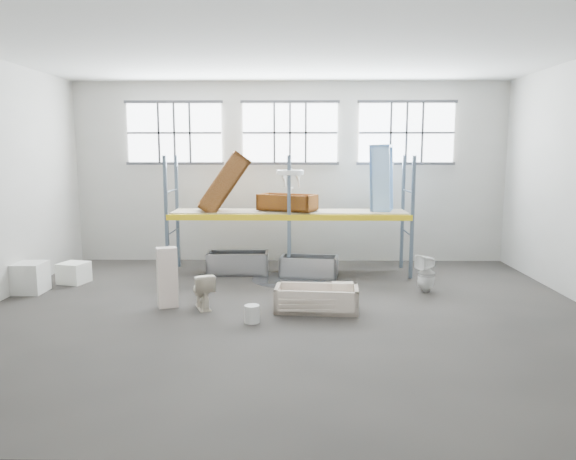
{
  "coord_description": "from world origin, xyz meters",
  "views": [
    {
      "loc": [
        0.19,
        -9.94,
        3.1
      ],
      "look_at": [
        0.0,
        1.5,
        1.4
      ],
      "focal_mm": 33.15,
      "sensor_mm": 36.0,
      "label": 1
    }
  ],
  "objects_px": {
    "cistern_tall": "(167,277)",
    "carton_near": "(27,278)",
    "steel_tub_left": "(238,263)",
    "rust_tub_flat": "(287,202)",
    "bathtub_beige": "(316,299)",
    "toilet_white": "(426,274)",
    "toilet_beige": "(202,290)",
    "bucket": "(252,314)",
    "steel_tub_right": "(309,266)",
    "blue_tub_upright": "(382,179)"
  },
  "relations": [
    {
      "from": "cistern_tall",
      "to": "carton_near",
      "type": "relative_size",
      "value": 1.55
    },
    {
      "from": "steel_tub_left",
      "to": "carton_near",
      "type": "xyz_separation_m",
      "value": [
        -4.47,
        -1.88,
        0.05
      ]
    },
    {
      "from": "rust_tub_flat",
      "to": "carton_near",
      "type": "xyz_separation_m",
      "value": [
        -5.73,
        -2.05,
        -1.49
      ]
    },
    {
      "from": "bathtub_beige",
      "to": "carton_near",
      "type": "height_order",
      "value": "carton_near"
    },
    {
      "from": "toilet_white",
      "to": "toilet_beige",
      "type": "bearing_deg",
      "value": -98.72
    },
    {
      "from": "bucket",
      "to": "steel_tub_left",
      "type": "bearing_deg",
      "value": 99.98
    },
    {
      "from": "steel_tub_left",
      "to": "rust_tub_flat",
      "type": "height_order",
      "value": "rust_tub_flat"
    },
    {
      "from": "toilet_beige",
      "to": "steel_tub_right",
      "type": "height_order",
      "value": "toilet_beige"
    },
    {
      "from": "bathtub_beige",
      "to": "cistern_tall",
      "type": "bearing_deg",
      "value": -179.68
    },
    {
      "from": "bathtub_beige",
      "to": "toilet_white",
      "type": "height_order",
      "value": "toilet_white"
    },
    {
      "from": "steel_tub_left",
      "to": "blue_tub_upright",
      "type": "height_order",
      "value": "blue_tub_upright"
    },
    {
      "from": "blue_tub_upright",
      "to": "toilet_beige",
      "type": "bearing_deg",
      "value": -140.0
    },
    {
      "from": "carton_near",
      "to": "bucket",
      "type": "bearing_deg",
      "value": -21.35
    },
    {
      "from": "blue_tub_upright",
      "to": "bucket",
      "type": "distance_m",
      "value": 5.67
    },
    {
      "from": "steel_tub_right",
      "to": "bucket",
      "type": "xyz_separation_m",
      "value": [
        -1.12,
        -3.61,
        -0.1
      ]
    },
    {
      "from": "cistern_tall",
      "to": "bucket",
      "type": "distance_m",
      "value": 2.06
    },
    {
      "from": "steel_tub_left",
      "to": "rust_tub_flat",
      "type": "relative_size",
      "value": 1.07
    },
    {
      "from": "toilet_white",
      "to": "blue_tub_upright",
      "type": "relative_size",
      "value": 0.49
    },
    {
      "from": "steel_tub_right",
      "to": "blue_tub_upright",
      "type": "xyz_separation_m",
      "value": [
        1.86,
        0.67,
        2.14
      ]
    },
    {
      "from": "toilet_beige",
      "to": "steel_tub_right",
      "type": "xyz_separation_m",
      "value": [
        2.18,
        2.72,
        -0.1
      ]
    },
    {
      "from": "cistern_tall",
      "to": "toilet_beige",
      "type": "bearing_deg",
      "value": -26.92
    },
    {
      "from": "toilet_beige",
      "to": "steel_tub_right",
      "type": "bearing_deg",
      "value": -150.59
    },
    {
      "from": "steel_tub_left",
      "to": "toilet_beige",
      "type": "bearing_deg",
      "value": -97.04
    },
    {
      "from": "toilet_white",
      "to": "blue_tub_upright",
      "type": "xyz_separation_m",
      "value": [
        -0.71,
        2.1,
        1.97
      ]
    },
    {
      "from": "toilet_white",
      "to": "blue_tub_upright",
      "type": "distance_m",
      "value": 2.96
    },
    {
      "from": "toilet_white",
      "to": "blue_tub_upright",
      "type": "height_order",
      "value": "blue_tub_upright"
    },
    {
      "from": "steel_tub_right",
      "to": "rust_tub_flat",
      "type": "height_order",
      "value": "rust_tub_flat"
    },
    {
      "from": "bucket",
      "to": "toilet_beige",
      "type": "bearing_deg",
      "value": 139.95
    },
    {
      "from": "cistern_tall",
      "to": "carton_near",
      "type": "xyz_separation_m",
      "value": [
        -3.39,
        1.05,
        -0.27
      ]
    },
    {
      "from": "bathtub_beige",
      "to": "toilet_beige",
      "type": "height_order",
      "value": "toilet_beige"
    },
    {
      "from": "steel_tub_left",
      "to": "steel_tub_right",
      "type": "distance_m",
      "value": 1.83
    },
    {
      "from": "cistern_tall",
      "to": "blue_tub_upright",
      "type": "bearing_deg",
      "value": 13.98
    },
    {
      "from": "cistern_tall",
      "to": "rust_tub_flat",
      "type": "bearing_deg",
      "value": 32.0
    },
    {
      "from": "rust_tub_flat",
      "to": "blue_tub_upright",
      "type": "relative_size",
      "value": 0.83
    },
    {
      "from": "steel_tub_left",
      "to": "bucket",
      "type": "height_order",
      "value": "steel_tub_left"
    },
    {
      "from": "cistern_tall",
      "to": "steel_tub_right",
      "type": "xyz_separation_m",
      "value": [
        2.89,
        2.65,
        -0.35
      ]
    },
    {
      "from": "cistern_tall",
      "to": "bathtub_beige",
      "type": "bearing_deg",
      "value": -24.89
    },
    {
      "from": "carton_near",
      "to": "toilet_white",
      "type": "bearing_deg",
      "value": 1.06
    },
    {
      "from": "cistern_tall",
      "to": "bucket",
      "type": "bearing_deg",
      "value": -49.5
    },
    {
      "from": "bathtub_beige",
      "to": "blue_tub_upright",
      "type": "bearing_deg",
      "value": 67.54
    },
    {
      "from": "bathtub_beige",
      "to": "rust_tub_flat",
      "type": "xyz_separation_m",
      "value": [
        -0.63,
        3.31,
        1.58
      ]
    },
    {
      "from": "cistern_tall",
      "to": "toilet_white",
      "type": "height_order",
      "value": "cistern_tall"
    },
    {
      "from": "steel_tub_left",
      "to": "blue_tub_upright",
      "type": "relative_size",
      "value": 0.89
    },
    {
      "from": "carton_near",
      "to": "cistern_tall",
      "type": "bearing_deg",
      "value": -17.24
    },
    {
      "from": "bathtub_beige",
      "to": "carton_near",
      "type": "xyz_separation_m",
      "value": [
        -6.36,
        1.26,
        0.1
      ]
    },
    {
      "from": "steel_tub_right",
      "to": "bucket",
      "type": "distance_m",
      "value": 3.78
    },
    {
      "from": "cistern_tall",
      "to": "steel_tub_left",
      "type": "bearing_deg",
      "value": 48.83
    },
    {
      "from": "bathtub_beige",
      "to": "cistern_tall",
      "type": "height_order",
      "value": "cistern_tall"
    },
    {
      "from": "bucket",
      "to": "cistern_tall",
      "type": "bearing_deg",
      "value": 151.42
    },
    {
      "from": "toilet_beige",
      "to": "toilet_white",
      "type": "distance_m",
      "value": 4.92
    }
  ]
}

